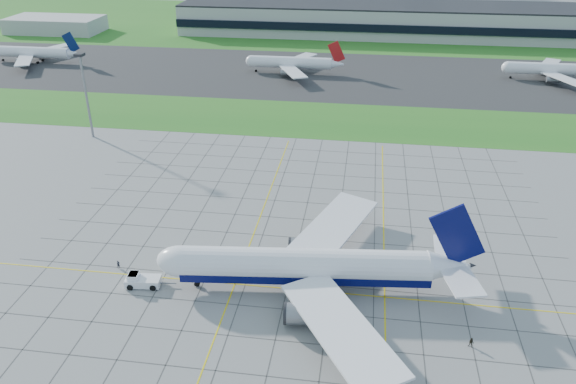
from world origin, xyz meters
name	(u,v)px	position (x,y,z in m)	size (l,w,h in m)	color
ground	(289,282)	(0.00, 0.00, 0.00)	(1400.00, 1400.00, 0.00)	gray
grass_median	(327,120)	(0.00, 90.00, 0.02)	(700.00, 35.00, 0.04)	#23681D
asphalt_taxiway	(338,75)	(0.00, 145.00, 0.03)	(700.00, 75.00, 0.04)	#383838
grass_far	(350,24)	(0.00, 255.00, 0.02)	(700.00, 145.00, 0.04)	#23681D
apron_markings	(298,250)	(0.43, 11.09, 0.02)	(120.00, 130.00, 0.03)	#474744
terminal	(423,20)	(40.00, 229.87, 7.89)	(260.00, 43.00, 15.80)	#B7B7B2
service_block	(56,25)	(-160.00, 210.00, 4.00)	(50.00, 25.00, 8.00)	#B7B7B2
light_mast	(85,85)	(-70.00, 65.00, 16.18)	(2.50, 2.50, 25.60)	gray
airliner	(307,266)	(3.60, -1.55, 5.10)	(59.24, 59.76, 18.66)	white
pushback_tug	(141,280)	(-27.19, -4.91, 1.17)	(9.56, 3.87, 2.63)	white
crew_near	(118,264)	(-33.81, -0.17, 0.83)	(0.61, 0.40, 1.67)	black
crew_far	(471,343)	(31.65, -13.08, 0.89)	(0.87, 0.68, 1.79)	black
distant_jet_0	(34,52)	(-135.98, 146.53, 4.49)	(40.01, 42.66, 14.08)	white
distant_jet_1	(292,63)	(-19.14, 145.12, 4.49)	(39.42, 42.66, 14.08)	white
distant_jet_2	(552,69)	(85.73, 149.86, 4.49)	(39.15, 42.66, 14.08)	white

